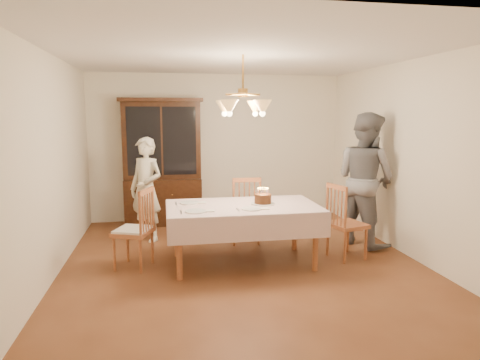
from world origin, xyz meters
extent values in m
plane|color=brown|center=(0.00, 0.00, 0.00)|extent=(5.00, 5.00, 0.00)
plane|color=white|center=(0.00, 0.00, 2.60)|extent=(5.00, 5.00, 0.00)
plane|color=white|center=(0.00, 2.50, 1.30)|extent=(4.50, 0.00, 4.50)
plane|color=white|center=(0.00, -2.50, 1.30)|extent=(4.50, 0.00, 4.50)
plane|color=white|center=(-2.25, 0.00, 1.30)|extent=(0.00, 5.00, 5.00)
plane|color=white|center=(2.25, 0.00, 1.30)|extent=(0.00, 5.00, 5.00)
cube|color=brown|center=(0.00, 0.00, 0.73)|extent=(1.80, 1.00, 0.04)
cube|color=silver|center=(0.00, 0.00, 0.75)|extent=(1.90, 1.10, 0.01)
cylinder|color=brown|center=(-0.82, -0.42, 0.35)|extent=(0.07, 0.07, 0.71)
cylinder|color=brown|center=(0.82, -0.42, 0.35)|extent=(0.07, 0.07, 0.71)
cylinder|color=brown|center=(-0.82, 0.42, 0.35)|extent=(0.07, 0.07, 0.71)
cylinder|color=brown|center=(0.82, 0.42, 0.35)|extent=(0.07, 0.07, 0.71)
cube|color=black|center=(-0.99, 2.23, 0.40)|extent=(1.30, 0.50, 0.80)
cube|color=black|center=(-0.99, 2.28, 1.45)|extent=(1.30, 0.40, 1.30)
cube|color=black|center=(-0.99, 2.08, 1.45)|extent=(1.14, 0.01, 1.14)
cube|color=black|center=(-0.99, 2.23, 2.13)|extent=(1.38, 0.54, 0.06)
cube|color=brown|center=(0.20, 0.90, 0.45)|extent=(0.46, 0.44, 0.05)
cube|color=brown|center=(0.19, 0.71, 0.97)|extent=(0.40, 0.06, 0.06)
cylinder|color=brown|center=(0.39, 1.06, 0.21)|extent=(0.04, 0.04, 0.43)
cylinder|color=brown|center=(0.03, 1.07, 0.21)|extent=(0.04, 0.04, 0.43)
cylinder|color=brown|center=(0.37, 0.72, 0.21)|extent=(0.04, 0.04, 0.43)
cylinder|color=brown|center=(0.01, 0.74, 0.21)|extent=(0.04, 0.04, 0.43)
cube|color=brown|center=(-1.36, 0.09, 0.45)|extent=(0.55, 0.56, 0.05)
cube|color=brown|center=(-1.19, 0.02, 0.97)|extent=(0.18, 0.38, 0.06)
cylinder|color=brown|center=(-1.46, 0.32, 0.21)|extent=(0.04, 0.04, 0.43)
cylinder|color=brown|center=(-1.59, -0.01, 0.21)|extent=(0.04, 0.04, 0.43)
cylinder|color=brown|center=(-1.14, 0.20, 0.21)|extent=(0.04, 0.04, 0.43)
cylinder|color=brown|center=(-1.27, -0.14, 0.21)|extent=(0.04, 0.04, 0.43)
cube|color=beige|center=(-1.36, 0.09, 0.48)|extent=(0.50, 0.51, 0.03)
cube|color=brown|center=(1.39, -0.04, 0.45)|extent=(0.52, 0.53, 0.05)
cube|color=brown|center=(1.21, -0.09, 0.97)|extent=(0.14, 0.40, 0.06)
cylinder|color=brown|center=(1.60, -0.17, 0.21)|extent=(0.04, 0.04, 0.43)
cylinder|color=brown|center=(1.51, 0.18, 0.21)|extent=(0.04, 0.04, 0.43)
cylinder|color=brown|center=(1.28, -0.26, 0.21)|extent=(0.04, 0.04, 0.43)
cylinder|color=brown|center=(1.18, 0.09, 0.21)|extent=(0.04, 0.04, 0.43)
imported|color=#EEE5C9|center=(-1.24, 1.27, 0.78)|extent=(0.68, 0.65, 1.56)
imported|color=slate|center=(1.90, 0.51, 0.96)|extent=(1.03, 1.14, 1.92)
cylinder|color=white|center=(0.26, 0.02, 0.77)|extent=(0.30, 0.30, 0.01)
cylinder|color=#381C0C|center=(0.26, 0.02, 0.83)|extent=(0.21, 0.21, 0.12)
cylinder|color=#598CD8|center=(0.33, 0.02, 0.92)|extent=(0.01, 0.01, 0.07)
sphere|color=#FFB23F|center=(0.33, 0.02, 0.96)|extent=(0.01, 0.01, 0.01)
cylinder|color=pink|center=(0.32, 0.04, 0.92)|extent=(0.01, 0.01, 0.07)
sphere|color=#FFB23F|center=(0.32, 0.04, 0.96)|extent=(0.01, 0.01, 0.01)
cylinder|color=#EACC66|center=(0.30, 0.07, 0.92)|extent=(0.01, 0.01, 0.07)
sphere|color=#FFB23F|center=(0.30, 0.07, 0.96)|extent=(0.01, 0.01, 0.01)
cylinder|color=#598CD8|center=(0.28, 0.08, 0.92)|extent=(0.01, 0.01, 0.07)
sphere|color=#FFB23F|center=(0.28, 0.08, 0.96)|extent=(0.01, 0.01, 0.01)
cylinder|color=pink|center=(0.25, 0.08, 0.92)|extent=(0.01, 0.01, 0.07)
sphere|color=#FFB23F|center=(0.25, 0.08, 0.96)|extent=(0.01, 0.01, 0.01)
cylinder|color=#EACC66|center=(0.22, 0.07, 0.92)|extent=(0.01, 0.01, 0.07)
sphere|color=#FFB23F|center=(0.22, 0.07, 0.96)|extent=(0.01, 0.01, 0.01)
cylinder|color=#598CD8|center=(0.20, 0.04, 0.92)|extent=(0.01, 0.01, 0.07)
sphere|color=#FFB23F|center=(0.20, 0.04, 0.96)|extent=(0.01, 0.01, 0.01)
cylinder|color=pink|center=(0.20, 0.02, 0.92)|extent=(0.01, 0.01, 0.07)
sphere|color=#FFB23F|center=(0.20, 0.02, 0.96)|extent=(0.01, 0.01, 0.01)
cylinder|color=#EACC66|center=(0.20, -0.01, 0.92)|extent=(0.01, 0.01, 0.07)
sphere|color=#FFB23F|center=(0.20, -0.01, 0.96)|extent=(0.01, 0.01, 0.01)
cylinder|color=#598CD8|center=(0.22, -0.03, 0.92)|extent=(0.01, 0.01, 0.07)
sphere|color=#FFB23F|center=(0.22, -0.03, 0.96)|extent=(0.01, 0.01, 0.01)
cylinder|color=pink|center=(0.25, -0.05, 0.92)|extent=(0.01, 0.01, 0.07)
sphere|color=#FFB23F|center=(0.25, -0.05, 0.96)|extent=(0.01, 0.01, 0.01)
cylinder|color=#EACC66|center=(0.28, -0.05, 0.92)|extent=(0.01, 0.01, 0.07)
sphere|color=#FFB23F|center=(0.28, -0.05, 0.96)|extent=(0.01, 0.01, 0.01)
cylinder|color=#598CD8|center=(0.30, -0.03, 0.92)|extent=(0.01, 0.01, 0.07)
sphere|color=#FFB23F|center=(0.30, -0.03, 0.96)|extent=(0.01, 0.01, 0.01)
cylinder|color=pink|center=(0.32, -0.01, 0.92)|extent=(0.01, 0.01, 0.07)
sphere|color=#FFB23F|center=(0.32, -0.01, 0.96)|extent=(0.01, 0.01, 0.01)
cylinder|color=white|center=(-0.61, -0.27, 0.77)|extent=(0.25, 0.25, 0.02)
cube|color=silver|center=(-0.78, -0.27, 0.76)|extent=(0.01, 0.16, 0.01)
cube|color=beige|center=(-0.45, -0.27, 0.76)|extent=(0.10, 0.10, 0.01)
cylinder|color=white|center=(0.06, -0.26, 0.77)|extent=(0.24, 0.24, 0.02)
cube|color=silver|center=(-0.11, -0.26, 0.76)|extent=(0.01, 0.16, 0.01)
cube|color=beige|center=(0.22, -0.26, 0.76)|extent=(0.10, 0.10, 0.01)
cylinder|color=white|center=(-0.66, 0.24, 0.77)|extent=(0.24, 0.24, 0.02)
cube|color=silver|center=(-0.83, 0.24, 0.76)|extent=(0.01, 0.16, 0.01)
cube|color=beige|center=(-0.49, 0.24, 0.76)|extent=(0.10, 0.10, 0.01)
cylinder|color=#BF8C3F|center=(0.00, 0.00, 2.40)|extent=(0.02, 0.02, 0.40)
cylinder|color=#BF8C3F|center=(0.00, 0.00, 2.15)|extent=(0.12, 0.12, 0.10)
cone|color=#D8994C|center=(0.20, 0.20, 1.97)|extent=(0.22, 0.22, 0.18)
sphere|color=#FFD899|center=(0.20, 0.20, 1.90)|extent=(0.07, 0.07, 0.07)
cone|color=#D8994C|center=(-0.20, 0.20, 1.97)|extent=(0.22, 0.22, 0.18)
sphere|color=#FFD899|center=(-0.20, 0.20, 1.90)|extent=(0.07, 0.07, 0.07)
cone|color=#D8994C|center=(-0.20, -0.20, 1.97)|extent=(0.22, 0.22, 0.18)
sphere|color=#FFD899|center=(-0.20, -0.20, 1.90)|extent=(0.07, 0.07, 0.07)
cone|color=#D8994C|center=(0.20, -0.20, 1.97)|extent=(0.22, 0.22, 0.18)
sphere|color=#FFD899|center=(0.20, -0.20, 1.90)|extent=(0.07, 0.07, 0.07)
camera|label=1|loc=(-0.97, -5.18, 1.89)|focal=32.00mm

